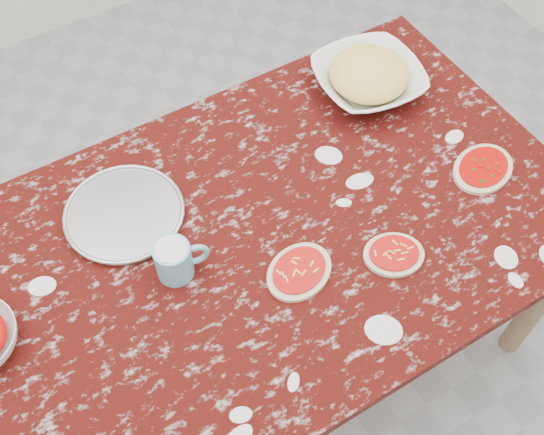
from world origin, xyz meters
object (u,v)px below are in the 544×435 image
at_px(pizza_tray, 124,214).
at_px(flour_mug, 175,260).
at_px(worktable, 272,246).
at_px(cheese_bowl, 368,80).

xyz_separation_m(pizza_tray, flour_mug, (0.04, -0.22, 0.05)).
xyz_separation_m(worktable, cheese_bowl, (0.50, 0.28, 0.12)).
height_order(cheese_bowl, flour_mug, flour_mug).
distance_m(pizza_tray, cheese_bowl, 0.81).
height_order(pizza_tray, cheese_bowl, cheese_bowl).
distance_m(pizza_tray, flour_mug, 0.23).
bearing_deg(cheese_bowl, worktable, -150.45).
relative_size(worktable, cheese_bowl, 5.15).
height_order(pizza_tray, flour_mug, flour_mug).
relative_size(worktable, flour_mug, 11.89).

